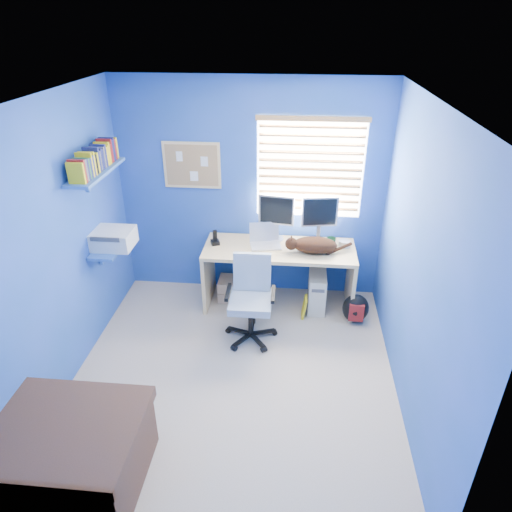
# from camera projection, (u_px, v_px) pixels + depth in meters

# --- Properties ---
(floor) EXTENTS (3.00, 3.20, 0.00)m
(floor) POSITION_uv_depth(u_px,v_px,m) (234.00, 376.00, 4.33)
(floor) COLOR beige
(floor) RESTS_ON ground
(ceiling) EXTENTS (3.00, 3.20, 0.00)m
(ceiling) POSITION_uv_depth(u_px,v_px,m) (226.00, 102.00, 3.14)
(ceiling) COLOR white
(ceiling) RESTS_ON wall_back
(wall_back) EXTENTS (3.00, 0.01, 2.50)m
(wall_back) POSITION_uv_depth(u_px,v_px,m) (251.00, 192.00, 5.14)
(wall_back) COLOR #1F52A5
(wall_back) RESTS_ON ground
(wall_front) EXTENTS (3.00, 0.01, 2.50)m
(wall_front) POSITION_uv_depth(u_px,v_px,m) (186.00, 410.00, 2.33)
(wall_front) COLOR #1F52A5
(wall_front) RESTS_ON ground
(wall_left) EXTENTS (0.01, 3.20, 2.50)m
(wall_left) POSITION_uv_depth(u_px,v_px,m) (55.00, 252.00, 3.86)
(wall_left) COLOR #1F52A5
(wall_left) RESTS_ON ground
(wall_right) EXTENTS (0.01, 3.20, 2.50)m
(wall_right) POSITION_uv_depth(u_px,v_px,m) (418.00, 269.00, 3.61)
(wall_right) COLOR #1F52A5
(wall_right) RESTS_ON ground
(desk) EXTENTS (1.67, 0.65, 0.74)m
(desk) POSITION_uv_depth(u_px,v_px,m) (279.00, 276.00, 5.22)
(desk) COLOR #E3C57E
(desk) RESTS_ON floor
(laptop) EXTENTS (0.38, 0.32, 0.22)m
(laptop) POSITION_uv_depth(u_px,v_px,m) (266.00, 237.00, 5.03)
(laptop) COLOR silver
(laptop) RESTS_ON desk
(monitor_left) EXTENTS (0.41, 0.18, 0.54)m
(monitor_left) POSITION_uv_depth(u_px,v_px,m) (276.00, 218.00, 5.10)
(monitor_left) COLOR silver
(monitor_left) RESTS_ON desk
(monitor_right) EXTENTS (0.41, 0.18, 0.54)m
(monitor_right) POSITION_uv_depth(u_px,v_px,m) (319.00, 219.00, 5.06)
(monitor_right) COLOR silver
(monitor_right) RESTS_ON desk
(phone) EXTENTS (0.12, 0.13, 0.17)m
(phone) POSITION_uv_depth(u_px,v_px,m) (215.00, 237.00, 5.09)
(phone) COLOR black
(phone) RESTS_ON desk
(mug) EXTENTS (0.10, 0.09, 0.10)m
(mug) POSITION_uv_depth(u_px,v_px,m) (331.00, 242.00, 5.06)
(mug) COLOR #1F592E
(mug) RESTS_ON desk
(cd_spindle) EXTENTS (0.13, 0.13, 0.07)m
(cd_spindle) POSITION_uv_depth(u_px,v_px,m) (344.00, 243.00, 5.06)
(cd_spindle) COLOR silver
(cd_spindle) RESTS_ON desk
(cat) EXTENTS (0.50, 0.29, 0.17)m
(cat) POSITION_uv_depth(u_px,v_px,m) (315.00, 245.00, 4.92)
(cat) COLOR black
(cat) RESTS_ON desk
(tower_pc) EXTENTS (0.19, 0.44, 0.45)m
(tower_pc) POSITION_uv_depth(u_px,v_px,m) (317.00, 290.00, 5.23)
(tower_pc) COLOR beige
(tower_pc) RESTS_ON floor
(drawer_boxes) EXTENTS (0.35, 0.28, 0.27)m
(drawer_boxes) POSITION_uv_depth(u_px,v_px,m) (234.00, 289.00, 5.43)
(drawer_boxes) COLOR tan
(drawer_boxes) RESTS_ON floor
(yellow_book) EXTENTS (0.03, 0.17, 0.24)m
(yellow_book) POSITION_uv_depth(u_px,v_px,m) (304.00, 307.00, 5.12)
(yellow_book) COLOR yellow
(yellow_book) RESTS_ON floor
(backpack) EXTENTS (0.30, 0.24, 0.34)m
(backpack) POSITION_uv_depth(u_px,v_px,m) (356.00, 308.00, 5.01)
(backpack) COLOR black
(backpack) RESTS_ON floor
(bed_corner) EXTENTS (1.16, 0.82, 0.56)m
(bed_corner) POSITION_uv_depth(u_px,v_px,m) (59.00, 454.00, 3.24)
(bed_corner) COLOR #523325
(bed_corner) RESTS_ON floor
(office_chair) EXTENTS (0.53, 0.53, 0.90)m
(office_chair) POSITION_uv_depth(u_px,v_px,m) (251.00, 309.00, 4.71)
(office_chair) COLOR black
(office_chair) RESTS_ON floor
(window_blinds) EXTENTS (1.15, 0.05, 1.10)m
(window_blinds) POSITION_uv_depth(u_px,v_px,m) (310.00, 169.00, 4.91)
(window_blinds) COLOR white
(window_blinds) RESTS_ON ground
(corkboard) EXTENTS (0.64, 0.02, 0.52)m
(corkboard) POSITION_uv_depth(u_px,v_px,m) (192.00, 165.00, 5.03)
(corkboard) COLOR #E3C57E
(corkboard) RESTS_ON ground
(wall_shelves) EXTENTS (0.42, 0.90, 1.05)m
(wall_shelves) POSITION_uv_depth(u_px,v_px,m) (103.00, 200.00, 4.42)
(wall_shelves) COLOR #3868B8
(wall_shelves) RESTS_ON ground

